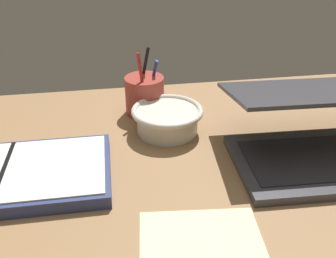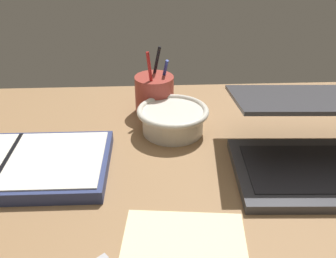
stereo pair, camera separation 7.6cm
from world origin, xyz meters
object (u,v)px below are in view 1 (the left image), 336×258
object	(u,v)px
pen_cup	(145,95)
bowl	(167,118)
planner	(5,176)
laptop	(318,136)

from	to	relation	value
pen_cup	bowl	bearing A→B (deg)	-69.40
pen_cup	planner	world-z (taller)	pen_cup
planner	pen_cup	bearing A→B (deg)	40.76
laptop	bowl	size ratio (longest dim) A/B	2.17
laptop	pen_cup	bearing A→B (deg)	143.48
bowl	planner	bearing A→B (deg)	-156.92
planner	laptop	bearing A→B (deg)	-0.96
bowl	pen_cup	bearing A→B (deg)	110.60
bowl	planner	world-z (taller)	bowl
bowl	laptop	bearing A→B (deg)	-29.01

